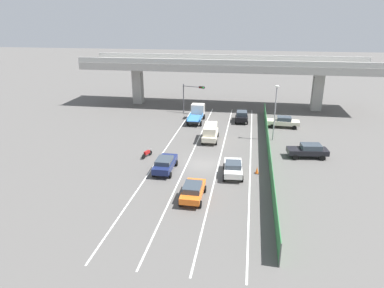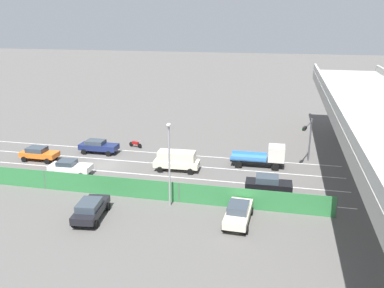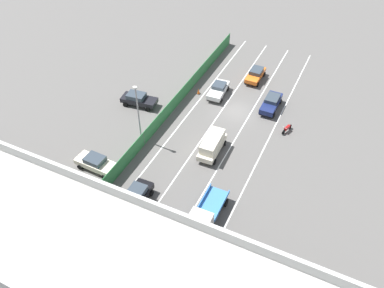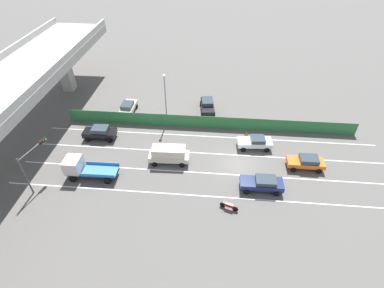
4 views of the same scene
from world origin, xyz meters
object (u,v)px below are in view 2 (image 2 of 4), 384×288
street_lamp (169,157)px  car_sedan_black (268,184)px  car_taxi_orange (39,153)px  car_sedan_white (70,167)px  car_van_cream (177,160)px  car_sedan_navy (98,146)px  motorcycle (135,144)px  parked_sedan_dark (91,208)px  parked_sedan_cream (238,212)px  flatbed_truck_blue (267,156)px  traffic_cone (66,181)px  traffic_light (308,134)px

street_lamp → car_sedan_black: bearing=118.5°
car_taxi_orange → car_sedan_white: size_ratio=0.96×
car_van_cream → car_sedan_navy: bearing=-108.3°
car_sedan_white → car_van_cream: size_ratio=0.91×
car_sedan_black → street_lamp: size_ratio=0.58×
motorcycle → car_sedan_navy: bearing=-49.3°
car_van_cream → parked_sedan_dark: 12.69m
car_taxi_orange → car_sedan_white: bearing=60.2°
car_van_cream → parked_sedan_cream: size_ratio=1.02×
car_sedan_black → parked_sedan_cream: bearing=-18.4°
parked_sedan_cream → street_lamp: size_ratio=0.64×
car_taxi_orange → flatbed_truck_blue: flatbed_truck_blue is taller
car_van_cream → flatbed_truck_blue: (-3.24, 9.36, 0.04)m
car_sedan_white → car_taxi_orange: bearing=-119.8°
car_sedan_black → car_van_cream: car_van_cream is taller
car_sedan_white → traffic_cone: (2.47, 0.89, -0.52)m
flatbed_truck_blue → parked_sedan_cream: bearing=-7.0°
traffic_cone → street_lamp: bearing=79.1°
car_sedan_navy → traffic_cone: 9.73m
parked_sedan_dark → parked_sedan_cream: (-1.96, 11.75, -0.01)m
flatbed_truck_blue → parked_sedan_cream: flatbed_truck_blue is taller
car_sedan_black → traffic_cone: bearing=-83.3°
car_taxi_orange → traffic_cone: car_taxi_orange is taller
flatbed_truck_blue → traffic_light: 5.02m
car_taxi_orange → car_van_cream: size_ratio=0.88×
car_sedan_black → flatbed_truck_blue: 7.09m
car_taxi_orange → car_sedan_black: car_sedan_black is taller
car_sedan_black → car_sedan_white: (-0.18, -20.29, -0.08)m
parked_sedan_cream → car_sedan_white: bearing=-109.4°
car_taxi_orange → parked_sedan_cream: bearing=68.0°
motorcycle → street_lamp: size_ratio=0.25×
car_sedan_black → parked_sedan_dark: (8.20, -13.82, -0.03)m
car_taxi_orange → car_sedan_navy: size_ratio=0.92×
car_taxi_orange → traffic_cone: size_ratio=5.70×
car_sedan_white → flatbed_truck_blue: bearing=109.1°
car_sedan_white → parked_sedan_dark: 10.59m
parked_sedan_dark → street_lamp: (-3.76, 5.61, 3.56)m
parked_sedan_cream → traffic_light: bearing=158.9°
flatbed_truck_blue → car_taxi_orange: bearing=-81.9°
car_sedan_black → car_sedan_navy: bearing=-109.8°
parked_sedan_dark → traffic_light: (-16.92, 17.53, 2.66)m
car_sedan_black → car_van_cream: 10.51m
car_sedan_navy → parked_sedan_cream: size_ratio=0.97×
traffic_light → car_sedan_black: bearing=-23.0°
traffic_light → traffic_cone: (11.01, -23.10, -3.22)m
parked_sedan_dark → traffic_cone: size_ratio=6.39×
car_sedan_navy → street_lamp: (11.81, 12.29, 3.57)m
parked_sedan_dark → traffic_light: 24.51m
car_taxi_orange → car_sedan_black: (3.43, 25.96, 0.07)m
car_van_cream → traffic_light: traffic_light is taller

